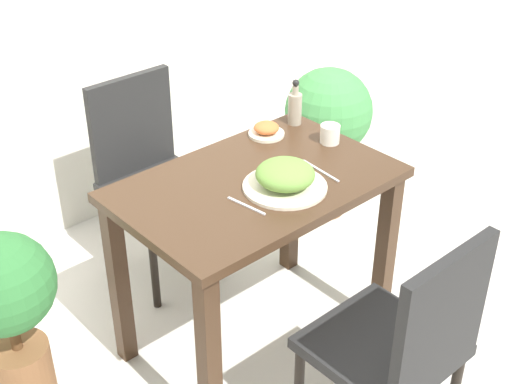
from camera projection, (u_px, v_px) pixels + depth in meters
name	position (u px, v px, depth m)	size (l,w,h in m)	color
ground_plane	(256.00, 338.00, 2.90)	(16.00, 16.00, 0.00)	beige
dining_table	(256.00, 212.00, 2.58)	(0.98, 0.64, 0.75)	#3D2819
chair_near	(404.00, 343.00, 2.16)	(0.42, 0.42, 0.89)	black
chair_far	(149.00, 168.00, 3.08)	(0.42, 0.42, 0.89)	black
food_plate	(285.00, 177.00, 2.44)	(0.29, 0.29, 0.10)	beige
side_plate	(266.00, 130.00, 2.80)	(0.14, 0.14, 0.05)	beige
drink_cup	(330.00, 134.00, 2.74)	(0.08, 0.08, 0.07)	silver
sauce_bottle	(295.00, 107.00, 2.86)	(0.06, 0.06, 0.19)	gray
fork_utensil	(246.00, 206.00, 2.36)	(0.03, 0.16, 0.00)	silver
spoon_utensil	(320.00, 171.00, 2.56)	(0.02, 0.19, 0.00)	silver
potted_plant_left	(7.00, 303.00, 2.41)	(0.36, 0.36, 0.70)	brown
potted_plant_right	(328.00, 122.00, 3.47)	(0.43, 0.43, 0.78)	brown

